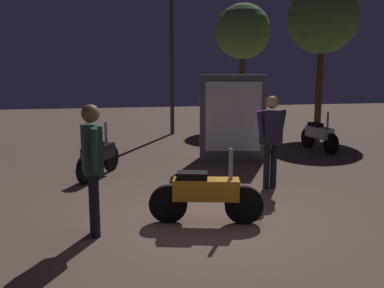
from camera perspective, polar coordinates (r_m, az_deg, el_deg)
ground_plane at (r=6.22m, az=3.02°, el=-10.74°), size 40.00×40.00×0.00m
motorcycle_orange_foreground at (r=6.11m, az=1.87°, el=-6.78°), size 1.63×0.53×1.11m
motorcycle_black_parked_left at (r=8.96m, az=-12.55°, el=-1.62°), size 0.86×1.52×1.11m
motorcycle_white_parked_right at (r=12.14m, az=16.86°, el=1.17°), size 0.40×1.66×1.11m
person_rider_beside at (r=5.66m, az=-13.38°, el=-1.86°), size 0.29×0.67×1.77m
person_bystander_far at (r=7.94m, az=10.69°, el=1.42°), size 0.67×0.33×1.74m
streetlamp_near at (r=14.76m, az=-2.79°, el=15.25°), size 0.36×0.36×5.72m
tree_left_bg at (r=16.07m, az=17.30°, el=15.92°), size 2.48×2.48×5.26m
tree_center_bg at (r=17.40m, az=6.94°, el=14.81°), size 2.19×2.19×4.83m
kiosk_billboard at (r=10.45m, az=5.48°, el=3.60°), size 1.67×0.83×2.10m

